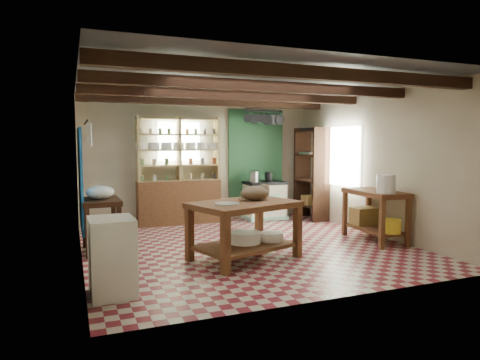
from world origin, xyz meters
name	(u,v)px	position (x,y,z in m)	size (l,w,h in m)	color
floor	(247,247)	(0.00, 0.00, -0.01)	(5.00, 5.00, 0.02)	maroon
ceiling	(247,83)	(0.00, 0.00, 2.60)	(5.00, 5.00, 0.02)	#4D4C51
wall_back	(202,160)	(0.00, 2.50, 1.30)	(5.00, 0.04, 2.60)	beige
wall_front	(338,178)	(0.00, -2.50, 1.30)	(5.00, 0.04, 2.60)	beige
wall_left	(79,170)	(-2.50, 0.00, 1.30)	(0.04, 5.00, 2.60)	beige
wall_right	(374,163)	(2.50, 0.00, 1.30)	(0.04, 5.00, 2.60)	beige
ceiling_beams	(247,91)	(0.00, 0.00, 2.48)	(5.00, 3.80, 0.15)	black
blue_wall_patch	(81,179)	(-2.47, 0.90, 1.10)	(0.04, 1.40, 1.60)	#175EAE
green_wall_patch	(256,162)	(1.25, 2.47, 1.25)	(1.30, 0.04, 2.30)	#21532F
window_back	(179,141)	(-0.50, 2.48, 1.70)	(0.90, 0.02, 0.80)	silver
window_right	(341,156)	(2.48, 1.00, 1.40)	(0.02, 1.30, 1.20)	silver
utensil_rail	(86,133)	(-2.44, -1.20, 1.78)	(0.06, 0.90, 0.28)	black
pot_rack	(264,119)	(1.25, 2.05, 2.18)	(0.86, 0.12, 0.36)	black
shelving_unit	(179,171)	(-0.55, 2.31, 1.10)	(1.70, 0.34, 2.20)	tan
tall_rack	(311,174)	(2.28, 1.80, 1.00)	(0.40, 0.86, 2.00)	black
work_table	(244,231)	(-0.32, -0.68, 0.42)	(1.47, 0.98, 0.83)	brown
stove	(265,200)	(1.32, 2.15, 0.42)	(0.85, 0.57, 0.83)	#EDEBCE
prep_table	(101,225)	(-2.20, 0.53, 0.41)	(0.55, 0.81, 0.82)	black
white_cabinet	(112,257)	(-2.22, -1.49, 0.43)	(0.48, 0.57, 0.86)	white
right_counter	(375,216)	(2.18, -0.44, 0.43)	(0.60, 1.21, 0.87)	brown
cat	(255,193)	(-0.10, -0.56, 0.93)	(0.44, 0.34, 0.20)	#7D6449
steel_tray	(227,204)	(-0.64, -0.84, 0.84)	(0.34, 0.34, 0.02)	#B2B1B9
basin_large	(245,237)	(-0.29, -0.62, 0.30)	(0.46, 0.46, 0.16)	white
basin_small	(272,237)	(0.14, -0.64, 0.28)	(0.35, 0.35, 0.12)	white
kettle_left	(254,177)	(1.07, 2.15, 0.94)	(0.20, 0.20, 0.22)	#B2B1B9
kettle_right	(269,177)	(1.42, 2.15, 0.93)	(0.16, 0.16, 0.20)	black
enamel_bowl	(100,192)	(-2.20, 0.53, 0.92)	(0.41, 0.41, 0.21)	white
white_bucket	(386,184)	(2.10, -0.79, 1.02)	(0.30, 0.30, 0.30)	white
wicker_basket	(365,216)	(2.20, -0.14, 0.38)	(0.43, 0.35, 0.30)	olive
yellow_tub	(391,226)	(2.15, -0.89, 0.34)	(0.30, 0.30, 0.22)	yellow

